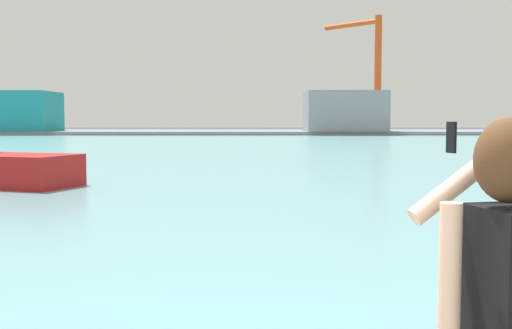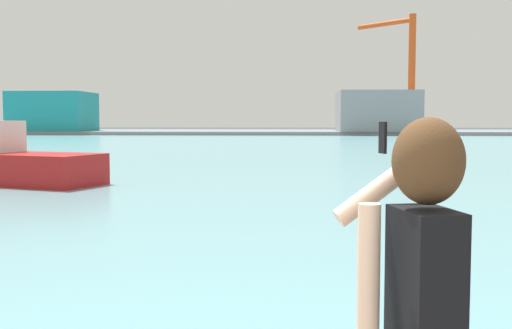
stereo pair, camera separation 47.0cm
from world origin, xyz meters
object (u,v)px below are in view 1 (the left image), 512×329
warehouse_left (14,111)px  warehouse_right (341,111)px  person_photographer (498,285)px  port_crane (369,62)px

warehouse_left → warehouse_right: 46.56m
warehouse_right → warehouse_left: bearing=179.8°
person_photographer → warehouse_left: size_ratio=0.17×
warehouse_left → warehouse_right: warehouse_right is taller
person_photographer → port_crane: port_crane is taller
warehouse_left → port_crane: size_ratio=0.64×
person_photographer → port_crane: 90.58m
person_photographer → warehouse_right: bearing=-20.8°
person_photographer → warehouse_left: bearing=8.9°
warehouse_left → port_crane: port_crane is taller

